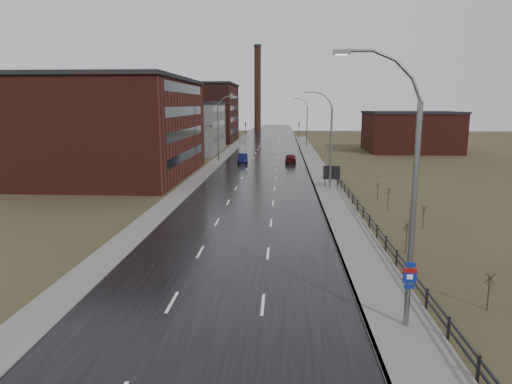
# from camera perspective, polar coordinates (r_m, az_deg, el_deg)

# --- Properties ---
(ground) EXTENTS (320.00, 320.00, 0.00)m
(ground) POSITION_cam_1_polar(r_m,az_deg,el_deg) (20.17, -6.57, -18.53)
(ground) COLOR #2D2819
(ground) RESTS_ON ground
(road) EXTENTS (14.00, 300.00, 0.06)m
(road) POSITION_cam_1_polar(r_m,az_deg,el_deg) (77.98, 0.96, 3.62)
(road) COLOR black
(road) RESTS_ON ground
(sidewalk_right) EXTENTS (3.20, 180.00, 0.18)m
(sidewalk_right) POSITION_cam_1_polar(r_m,az_deg,el_deg) (53.47, 9.08, 0.19)
(sidewalk_right) COLOR #595651
(sidewalk_right) RESTS_ON ground
(curb_right) EXTENTS (0.16, 180.00, 0.18)m
(curb_right) POSITION_cam_1_polar(r_m,az_deg,el_deg) (53.34, 7.45, 0.21)
(curb_right) COLOR slate
(curb_right) RESTS_ON ground
(sidewalk_left) EXTENTS (2.40, 260.00, 0.12)m
(sidewalk_left) POSITION_cam_1_polar(r_m,az_deg,el_deg) (78.74, -5.02, 3.67)
(sidewalk_left) COLOR #595651
(sidewalk_left) RESTS_ON ground
(warehouse_near) EXTENTS (22.44, 28.56, 13.50)m
(warehouse_near) POSITION_cam_1_polar(r_m,az_deg,el_deg) (66.89, -18.03, 7.68)
(warehouse_near) COLOR #471914
(warehouse_near) RESTS_ON ground
(warehouse_mid) EXTENTS (16.32, 20.40, 10.50)m
(warehouse_mid) POSITION_cam_1_polar(r_m,az_deg,el_deg) (97.73, -9.28, 8.03)
(warehouse_mid) COLOR slate
(warehouse_mid) RESTS_ON ground
(warehouse_far) EXTENTS (26.52, 24.48, 15.50)m
(warehouse_far) POSITION_cam_1_polar(r_m,az_deg,el_deg) (128.01, -8.59, 9.81)
(warehouse_far) COLOR #331611
(warehouse_far) RESTS_ON ground
(building_right) EXTENTS (18.36, 16.32, 8.50)m
(building_right) POSITION_cam_1_polar(r_m,az_deg,el_deg) (103.07, 18.73, 7.18)
(building_right) COLOR #471914
(building_right) RESTS_ON ground
(smokestack) EXTENTS (2.70, 2.70, 30.70)m
(smokestack) POSITION_cam_1_polar(r_m,az_deg,el_deg) (167.63, 0.20, 12.80)
(smokestack) COLOR #331611
(smokestack) RESTS_ON ground
(streetlight_main) EXTENTS (3.91, 0.29, 12.11)m
(streetlight_main) POSITION_cam_1_polar(r_m,az_deg,el_deg) (20.35, 18.29, -0.50)
(streetlight_main) COLOR slate
(streetlight_main) RESTS_ON ground
(streetlight_right_mid) EXTENTS (3.36, 0.28, 11.35)m
(streetlight_right_mid) POSITION_cam_1_polar(r_m,az_deg,el_deg) (53.70, 9.05, 6.43)
(streetlight_right_mid) COLOR slate
(streetlight_right_mid) RESTS_ON ground
(streetlight_left) EXTENTS (3.36, 0.28, 11.35)m
(streetlight_left) POSITION_cam_1_polar(r_m,az_deg,el_deg) (80.14, -4.53, 7.95)
(streetlight_left) COLOR slate
(streetlight_left) RESTS_ON ground
(streetlight_right_far) EXTENTS (3.36, 0.28, 11.35)m
(streetlight_right_far) POSITION_cam_1_polar(r_m,az_deg,el_deg) (107.49, 6.23, 8.66)
(streetlight_right_far) COLOR slate
(streetlight_right_far) RESTS_ON ground
(guardrail) EXTENTS (0.10, 53.05, 1.10)m
(guardrail) POSITION_cam_1_polar(r_m,az_deg,el_deg) (37.44, 14.19, -3.64)
(guardrail) COLOR black
(guardrail) RESTS_ON ground
(shrub_b) EXTENTS (0.46, 0.48, 1.91)m
(shrub_b) POSITION_cam_1_polar(r_m,az_deg,el_deg) (25.29, 27.09, -10.90)
(shrub_b) COLOR #382D23
(shrub_b) RESTS_ON ground
(shrub_c) EXTENTS (0.54, 0.57, 2.29)m
(shrub_c) POSITION_cam_1_polar(r_m,az_deg,el_deg) (32.26, 18.31, -5.27)
(shrub_c) COLOR #382D23
(shrub_c) RESTS_ON ground
(shrub_d) EXTENTS (0.46, 0.48, 1.90)m
(shrub_d) POSITION_cam_1_polar(r_m,az_deg,el_deg) (39.31, 20.20, -2.85)
(shrub_d) COLOR #382D23
(shrub_d) RESTS_ON ground
(shrub_e) EXTENTS (0.52, 0.55, 2.19)m
(shrub_e) POSITION_cam_1_polar(r_m,az_deg,el_deg) (44.93, 16.20, -0.75)
(shrub_e) COLOR #382D23
(shrub_e) RESTS_ON ground
(shrub_f) EXTENTS (0.45, 0.47, 1.86)m
(shrub_f) POSITION_cam_1_polar(r_m,az_deg,el_deg) (49.30, 14.96, 0.11)
(shrub_f) COLOR #382D23
(shrub_f) RESTS_ON ground
(billboard) EXTENTS (2.02, 0.17, 2.68)m
(billboard) POSITION_cam_1_polar(r_m,az_deg,el_deg) (55.38, 9.43, 2.32)
(billboard) COLOR black
(billboard) RESTS_ON ground
(traffic_light_left) EXTENTS (0.58, 2.73, 5.30)m
(traffic_light_left) POSITION_cam_1_polar(r_m,az_deg,el_deg) (137.84, -1.34, 8.68)
(traffic_light_left) COLOR black
(traffic_light_left) RESTS_ON ground
(traffic_light_right) EXTENTS (0.58, 2.73, 5.30)m
(traffic_light_right) POSITION_cam_1_polar(r_m,az_deg,el_deg) (137.47, 5.40, 8.63)
(traffic_light_right) COLOR black
(traffic_light_right) RESTS_ON ground
(car_near) EXTENTS (2.20, 4.97, 1.59)m
(car_near) POSITION_cam_1_polar(r_m,az_deg,el_deg) (78.16, -1.71, 4.20)
(car_near) COLOR #0B0B37
(car_near) RESTS_ON ground
(car_far) EXTENTS (1.91, 4.65, 1.58)m
(car_far) POSITION_cam_1_polar(r_m,az_deg,el_deg) (78.58, 4.34, 4.20)
(car_far) COLOR #480C10
(car_far) RESTS_ON ground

